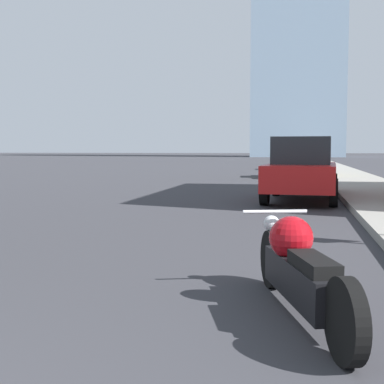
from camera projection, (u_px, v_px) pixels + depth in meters
The scene contains 8 objects.
sidewalk at pixel (330, 167), 39.25m from camera, with size 2.46×240.00×0.15m.
distant_tower at pixel (299, 13), 99.44m from camera, with size 16.56×16.56×53.37m.
motorcycle at pixel (298, 269), 4.36m from camera, with size 0.94×2.41×0.79m.
parked_car_red at pixel (302, 169), 14.09m from camera, with size 2.04×4.54×1.68m.
parked_car_yellow at pixel (295, 161), 25.71m from camera, with size 2.10×4.05×1.63m.
parked_car_white at pixel (296, 158), 35.63m from camera, with size 2.14×4.18×1.60m.
parked_car_blue at pixel (298, 155), 47.88m from camera, with size 1.90×4.34×1.60m.
parked_car_green at pixel (297, 154), 58.40m from camera, with size 2.22×4.37×1.63m.
Camera 1 is at (2.80, -0.49, 1.36)m, focal length 50.00 mm.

